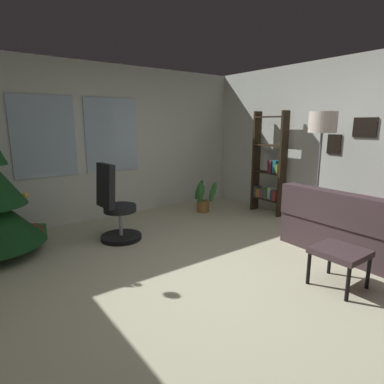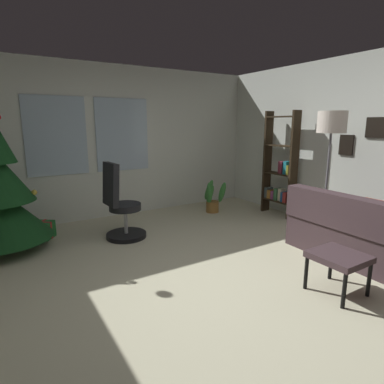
{
  "view_description": "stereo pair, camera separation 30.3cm",
  "coord_description": "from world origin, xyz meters",
  "px_view_note": "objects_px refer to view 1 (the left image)",
  "views": [
    {
      "loc": [
        -2.0,
        -2.2,
        1.59
      ],
      "look_at": [
        0.15,
        0.7,
        0.81
      ],
      "focal_mm": 29.87,
      "sensor_mm": 36.0,
      "label": 1
    },
    {
      "loc": [
        -1.75,
        -2.37,
        1.59
      ],
      "look_at": [
        0.15,
        0.7,
        0.81
      ],
      "focal_mm": 29.87,
      "sensor_mm": 36.0,
      "label": 2
    }
  ],
  "objects_px": {
    "bookshelf": "(269,170)",
    "potted_plant": "(203,197)",
    "couch": "(378,233)",
    "office_chair": "(116,211)",
    "footstool": "(340,254)",
    "gift_box_green": "(32,235)",
    "floor_lamp": "(322,131)"
  },
  "relations": [
    {
      "from": "couch",
      "to": "bookshelf",
      "type": "height_order",
      "value": "bookshelf"
    },
    {
      "from": "bookshelf",
      "to": "floor_lamp",
      "type": "relative_size",
      "value": 1.03
    },
    {
      "from": "footstool",
      "to": "floor_lamp",
      "type": "bearing_deg",
      "value": 41.25
    },
    {
      "from": "gift_box_green",
      "to": "office_chair",
      "type": "relative_size",
      "value": 0.36
    },
    {
      "from": "gift_box_green",
      "to": "office_chair",
      "type": "bearing_deg",
      "value": -31.66
    },
    {
      "from": "footstool",
      "to": "gift_box_green",
      "type": "bearing_deg",
      "value": 125.41
    },
    {
      "from": "couch",
      "to": "bookshelf",
      "type": "relative_size",
      "value": 1.03
    },
    {
      "from": "footstool",
      "to": "potted_plant",
      "type": "bearing_deg",
      "value": 78.2
    },
    {
      "from": "footstool",
      "to": "floor_lamp",
      "type": "xyz_separation_m",
      "value": [
        1.14,
        1.0,
        1.15
      ]
    },
    {
      "from": "bookshelf",
      "to": "floor_lamp",
      "type": "distance_m",
      "value": 1.44
    },
    {
      "from": "footstool",
      "to": "bookshelf",
      "type": "bearing_deg",
      "value": 55.16
    },
    {
      "from": "couch",
      "to": "footstool",
      "type": "bearing_deg",
      "value": -173.72
    },
    {
      "from": "gift_box_green",
      "to": "bookshelf",
      "type": "xyz_separation_m",
      "value": [
        3.72,
        -0.9,
        0.66
      ]
    },
    {
      "from": "footstool",
      "to": "potted_plant",
      "type": "height_order",
      "value": "potted_plant"
    },
    {
      "from": "gift_box_green",
      "to": "office_chair",
      "type": "height_order",
      "value": "office_chair"
    },
    {
      "from": "couch",
      "to": "bookshelf",
      "type": "xyz_separation_m",
      "value": [
        0.45,
        2.07,
        0.49
      ]
    },
    {
      "from": "gift_box_green",
      "to": "couch",
      "type": "bearing_deg",
      "value": -42.21
    },
    {
      "from": "office_chair",
      "to": "bookshelf",
      "type": "distance_m",
      "value": 2.8
    },
    {
      "from": "footstool",
      "to": "bookshelf",
      "type": "xyz_separation_m",
      "value": [
        1.52,
        2.19,
        0.44
      ]
    },
    {
      "from": "footstool",
      "to": "bookshelf",
      "type": "height_order",
      "value": "bookshelf"
    },
    {
      "from": "potted_plant",
      "to": "couch",
      "type": "bearing_deg",
      "value": -80.4
    },
    {
      "from": "gift_box_green",
      "to": "potted_plant",
      "type": "distance_m",
      "value": 2.81
    },
    {
      "from": "footstool",
      "to": "floor_lamp",
      "type": "relative_size",
      "value": 0.26
    },
    {
      "from": "floor_lamp",
      "to": "potted_plant",
      "type": "xyz_separation_m",
      "value": [
        -0.53,
        1.91,
        -1.21
      ]
    },
    {
      "from": "couch",
      "to": "office_chair",
      "type": "xyz_separation_m",
      "value": [
        -2.31,
        2.38,
        0.12
      ]
    },
    {
      "from": "gift_box_green",
      "to": "bookshelf",
      "type": "height_order",
      "value": "bookshelf"
    },
    {
      "from": "gift_box_green",
      "to": "bookshelf",
      "type": "relative_size",
      "value": 0.21
    },
    {
      "from": "office_chair",
      "to": "bookshelf",
      "type": "height_order",
      "value": "bookshelf"
    },
    {
      "from": "bookshelf",
      "to": "potted_plant",
      "type": "xyz_separation_m",
      "value": [
        -0.92,
        0.72,
        -0.51
      ]
    },
    {
      "from": "bookshelf",
      "to": "floor_lamp",
      "type": "bearing_deg",
      "value": -107.96
    },
    {
      "from": "footstool",
      "to": "gift_box_green",
      "type": "height_order",
      "value": "footstool"
    },
    {
      "from": "couch",
      "to": "gift_box_green",
      "type": "distance_m",
      "value": 4.42
    }
  ]
}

